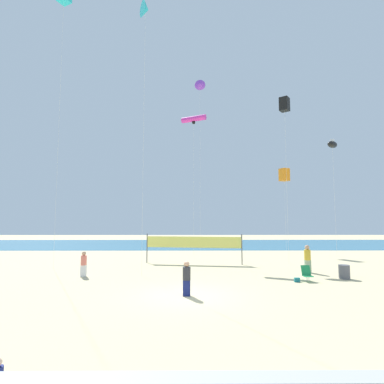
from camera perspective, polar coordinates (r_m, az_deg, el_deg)
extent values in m
plane|color=beige|center=(15.33, -0.85, -18.43)|extent=(120.00, 120.00, 0.00)
cube|color=teal|center=(46.72, -0.58, -9.48)|extent=(120.00, 20.00, 0.01)
cube|color=#99B28C|center=(23.00, 20.38, -12.60)|extent=(0.40, 0.24, 0.84)
cylinder|color=gold|center=(22.91, 20.32, -10.70)|extent=(0.42, 0.42, 0.69)
sphere|color=tan|center=(22.86, 20.28, -9.46)|extent=(0.31, 0.31, 0.31)
cube|color=navy|center=(15.21, -1.00, -17.13)|extent=(0.35, 0.21, 0.73)
cylinder|color=#2D2D33|center=(15.09, -0.99, -14.66)|extent=(0.37, 0.37, 0.60)
sphere|color=tan|center=(15.02, -0.99, -13.02)|extent=(0.27, 0.27, 0.27)
cube|color=white|center=(21.29, -19.22, -13.43)|extent=(0.34, 0.20, 0.71)
cylinder|color=#EA7260|center=(21.21, -19.16, -11.70)|extent=(0.36, 0.36, 0.59)
sphere|color=tan|center=(21.16, -19.13, -10.56)|extent=(0.26, 0.26, 0.26)
cube|color=#1E8C4C|center=(19.66, 20.40, -14.21)|extent=(0.52, 0.48, 0.03)
cube|color=#1E8C4C|center=(19.89, 20.07, -13.29)|extent=(0.52, 0.23, 0.57)
cylinder|color=silver|center=(19.56, 20.57, -14.73)|extent=(0.03, 0.03, 0.32)
cylinder|color=silver|center=(19.82, 20.26, -14.61)|extent=(0.03, 0.03, 0.32)
cylinder|color=#595960|center=(21.47, 26.05, -12.97)|extent=(0.64, 0.64, 0.82)
cylinder|color=#4C4C51|center=(26.68, -8.22, -10.10)|extent=(0.08, 0.08, 2.40)
cylinder|color=#4C4C51|center=(25.59, 9.10, -10.30)|extent=(0.08, 0.08, 2.40)
cube|color=#EAE566|center=(25.80, 0.25, -9.15)|extent=(7.73, 1.22, 0.90)
cube|color=#19727A|center=(19.42, 18.64, -14.97)|extent=(0.30, 0.15, 0.24)
cylinder|color=silver|center=(21.12, -8.85, 9.85)|extent=(0.01, 0.01, 17.93)
cone|color=#26BFCC|center=(24.99, -8.52, 30.13)|extent=(0.89, 1.23, 1.15)
cylinder|color=silver|center=(27.30, 24.63, -1.98)|extent=(0.01, 0.01, 9.62)
ellipsoid|color=black|center=(27.95, 24.26, 7.91)|extent=(1.51, 1.53, 0.68)
cube|color=white|center=(28.00, 24.24, 8.38)|extent=(0.31, 0.06, 0.39)
cylinder|color=silver|center=(29.62, 0.31, 0.91)|extent=(0.01, 0.01, 13.31)
cylinder|color=#D833A5|center=(31.04, 0.30, 13.22)|extent=(2.46, 1.58, 0.53)
sphere|color=black|center=(30.92, 0.30, 12.57)|extent=(0.32, 0.32, 0.32)
cylinder|color=silver|center=(35.73, 16.67, -3.75)|extent=(0.01, 0.01, 8.53)
cube|color=orange|center=(36.08, 16.49, 3.04)|extent=(1.16, 1.16, 1.39)
cylinder|color=silver|center=(26.31, 16.90, 1.63)|extent=(0.01, 0.01, 13.06)
cube|color=black|center=(27.83, 16.53, 15.10)|extent=(0.99, 0.99, 1.13)
cylinder|color=silver|center=(33.69, 1.49, 4.60)|extent=(0.01, 0.01, 18.47)
cone|color=purple|center=(36.41, 1.45, 19.07)|extent=(1.21, 0.50, 1.18)
cylinder|color=silver|center=(26.20, -23.14, 11.10)|extent=(0.01, 0.01, 21.34)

